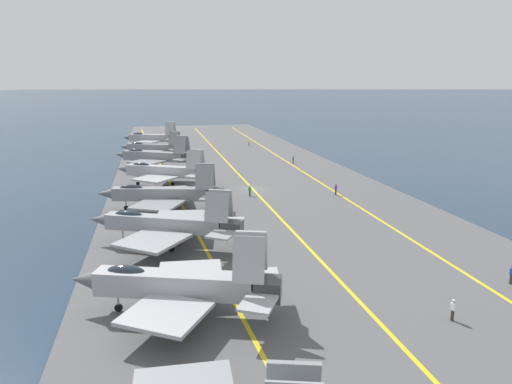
{
  "coord_description": "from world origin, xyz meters",
  "views": [
    {
      "loc": [
        -71.33,
        15.48,
        17.63
      ],
      "look_at": [
        -12.37,
        2.17,
        2.9
      ],
      "focal_mm": 32.0,
      "sensor_mm": 36.0,
      "label": 1
    }
  ],
  "objects_px": {
    "crew_white_vest": "(453,309)",
    "parked_jet_sixth": "(155,156)",
    "crew_green_vest": "(250,190)",
    "parked_jet_third": "(167,224)",
    "parked_jet_fourth": "(163,194)",
    "parked_jet_seventh": "(154,148)",
    "parked_jet_eighth": "(152,138)",
    "parked_jet_fifth": "(164,171)",
    "crew_brown_vest": "(293,159)",
    "crew_blue_vest": "(512,274)",
    "crew_purple_vest": "(336,189)",
    "parked_jet_second": "(178,284)",
    "crew_yellow_vest": "(249,143)"
  },
  "relations": [
    {
      "from": "crew_green_vest",
      "to": "parked_jet_third",
      "type": "bearing_deg",
      "value": 146.6
    },
    {
      "from": "crew_brown_vest",
      "to": "crew_purple_vest",
      "type": "bearing_deg",
      "value": 176.29
    },
    {
      "from": "parked_jet_eighth",
      "to": "crew_green_vest",
      "type": "relative_size",
      "value": 9.06
    },
    {
      "from": "crew_purple_vest",
      "to": "crew_blue_vest",
      "type": "relative_size",
      "value": 1.03
    },
    {
      "from": "parked_jet_third",
      "to": "crew_blue_vest",
      "type": "relative_size",
      "value": 9.55
    },
    {
      "from": "parked_jet_fourth",
      "to": "crew_brown_vest",
      "type": "xyz_separation_m",
      "value": [
        30.9,
        -28.11,
        -1.38
      ]
    },
    {
      "from": "crew_yellow_vest",
      "to": "crew_green_vest",
      "type": "height_order",
      "value": "crew_yellow_vest"
    },
    {
      "from": "parked_jet_seventh",
      "to": "crew_brown_vest",
      "type": "distance_m",
      "value": 32.48
    },
    {
      "from": "parked_jet_second",
      "to": "crew_brown_vest",
      "type": "bearing_deg",
      "value": -24.64
    },
    {
      "from": "parked_jet_second",
      "to": "parked_jet_seventh",
      "type": "relative_size",
      "value": 1.04
    },
    {
      "from": "parked_jet_fourth",
      "to": "parked_jet_seventh",
      "type": "bearing_deg",
      "value": 1.27
    },
    {
      "from": "parked_jet_eighth",
      "to": "crew_brown_vest",
      "type": "distance_m",
      "value": 42.36
    },
    {
      "from": "parked_jet_fourth",
      "to": "crew_white_vest",
      "type": "distance_m",
      "value": 40.29
    },
    {
      "from": "parked_jet_sixth",
      "to": "crew_yellow_vest",
      "type": "relative_size",
      "value": 9.7
    },
    {
      "from": "parked_jet_seventh",
      "to": "crew_blue_vest",
      "type": "relative_size",
      "value": 8.79
    },
    {
      "from": "parked_jet_third",
      "to": "parked_jet_eighth",
      "type": "xyz_separation_m",
      "value": [
        76.23,
        1.33,
        0.11
      ]
    },
    {
      "from": "parked_jet_eighth",
      "to": "crew_white_vest",
      "type": "relative_size",
      "value": 9.06
    },
    {
      "from": "parked_jet_second",
      "to": "parked_jet_sixth",
      "type": "height_order",
      "value": "parked_jet_sixth"
    },
    {
      "from": "parked_jet_fifth",
      "to": "crew_blue_vest",
      "type": "xyz_separation_m",
      "value": [
        -44.83,
        -28.31,
        -1.72
      ]
    },
    {
      "from": "parked_jet_fifth",
      "to": "parked_jet_eighth",
      "type": "xyz_separation_m",
      "value": [
        47.1,
        1.84,
        0.03
      ]
    },
    {
      "from": "parked_jet_fourth",
      "to": "parked_jet_seventh",
      "type": "height_order",
      "value": "parked_jet_fourth"
    },
    {
      "from": "crew_yellow_vest",
      "to": "crew_green_vest",
      "type": "distance_m",
      "value": 55.35
    },
    {
      "from": "parked_jet_fourth",
      "to": "parked_jet_seventh",
      "type": "xyz_separation_m",
      "value": [
        45.23,
        1.0,
        0.08
      ]
    },
    {
      "from": "parked_jet_third",
      "to": "crew_white_vest",
      "type": "distance_m",
      "value": 28.33
    },
    {
      "from": "parked_jet_sixth",
      "to": "crew_purple_vest",
      "type": "bearing_deg",
      "value": -135.12
    },
    {
      "from": "crew_white_vest",
      "to": "crew_purple_vest",
      "type": "relative_size",
      "value": 0.94
    },
    {
      "from": "parked_jet_sixth",
      "to": "crew_green_vest",
      "type": "relative_size",
      "value": 9.84
    },
    {
      "from": "parked_jet_fourth",
      "to": "parked_jet_fifth",
      "type": "xyz_separation_m",
      "value": [
        14.25,
        -0.55,
        0.4
      ]
    },
    {
      "from": "crew_green_vest",
      "to": "parked_jet_fourth",
      "type": "bearing_deg",
      "value": 110.64
    },
    {
      "from": "parked_jet_fifth",
      "to": "crew_yellow_vest",
      "type": "distance_m",
      "value": 50.83
    },
    {
      "from": "parked_jet_fifth",
      "to": "crew_white_vest",
      "type": "height_order",
      "value": "parked_jet_fifth"
    },
    {
      "from": "parked_jet_second",
      "to": "crew_brown_vest",
      "type": "distance_m",
      "value": 66.68
    },
    {
      "from": "parked_jet_seventh",
      "to": "crew_green_vest",
      "type": "height_order",
      "value": "parked_jet_seventh"
    },
    {
      "from": "parked_jet_second",
      "to": "parked_jet_fifth",
      "type": "height_order",
      "value": "parked_jet_second"
    },
    {
      "from": "parked_jet_fourth",
      "to": "parked_jet_third",
      "type": "bearing_deg",
      "value": -179.86
    },
    {
      "from": "parked_jet_eighth",
      "to": "crew_white_vest",
      "type": "bearing_deg",
      "value": -167.57
    },
    {
      "from": "parked_jet_third",
      "to": "crew_blue_vest",
      "type": "distance_m",
      "value": 32.86
    },
    {
      "from": "parked_jet_fourth",
      "to": "crew_white_vest",
      "type": "relative_size",
      "value": 10.16
    },
    {
      "from": "parked_jet_seventh",
      "to": "crew_green_vest",
      "type": "xyz_separation_m",
      "value": [
        -40.29,
        -14.11,
        -1.44
      ]
    },
    {
      "from": "parked_jet_fourth",
      "to": "crew_blue_vest",
      "type": "height_order",
      "value": "parked_jet_fourth"
    },
    {
      "from": "parked_jet_second",
      "to": "crew_blue_vest",
      "type": "relative_size",
      "value": 9.15
    },
    {
      "from": "parked_jet_seventh",
      "to": "parked_jet_eighth",
      "type": "height_order",
      "value": "parked_jet_eighth"
    },
    {
      "from": "crew_white_vest",
      "to": "parked_jet_sixth",
      "type": "bearing_deg",
      "value": 17.69
    },
    {
      "from": "parked_jet_third",
      "to": "parked_jet_eighth",
      "type": "bearing_deg",
      "value": 1.0
    },
    {
      "from": "parked_jet_fifth",
      "to": "crew_brown_vest",
      "type": "xyz_separation_m",
      "value": [
        16.65,
        -27.57,
        -1.78
      ]
    },
    {
      "from": "parked_jet_fifth",
      "to": "parked_jet_eighth",
      "type": "height_order",
      "value": "parked_jet_eighth"
    },
    {
      "from": "parked_jet_fifth",
      "to": "crew_yellow_vest",
      "type": "height_order",
      "value": "parked_jet_fifth"
    },
    {
      "from": "parked_jet_seventh",
      "to": "crew_blue_vest",
      "type": "height_order",
      "value": "parked_jet_seventh"
    },
    {
      "from": "parked_jet_sixth",
      "to": "parked_jet_seventh",
      "type": "relative_size",
      "value": 1.08
    },
    {
      "from": "parked_jet_eighth",
      "to": "crew_brown_vest",
      "type": "height_order",
      "value": "parked_jet_eighth"
    }
  ]
}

